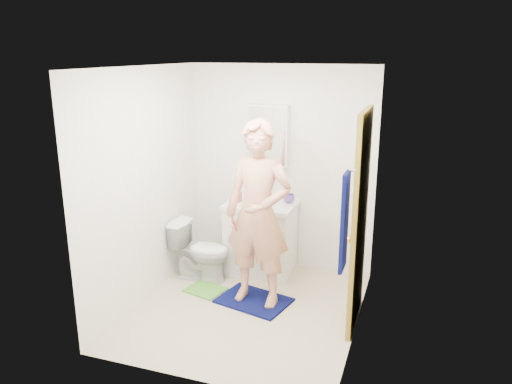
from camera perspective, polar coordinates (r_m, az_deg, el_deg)
floor at (r=5.23m, az=-1.10°, el=-13.34°), size 2.20×2.40×0.02m
ceiling at (r=4.56m, az=-1.26°, el=14.24°), size 2.20×2.40×0.02m
wall_back at (r=5.86m, az=2.88°, el=2.67°), size 2.20×0.02×2.40m
wall_front at (r=3.70m, az=-7.64°, el=-5.53°), size 2.20×0.02×2.40m
wall_left at (r=5.22m, az=-12.69°, el=0.63°), size 0.02×2.40×2.40m
wall_right at (r=4.51m, az=12.21°, el=-1.79°), size 0.02×2.40×2.40m
vanity_cabinet at (r=5.88m, az=0.56°, el=-5.46°), size 0.75×0.55×0.80m
countertop at (r=5.73m, az=0.57°, el=-1.51°), size 0.79×0.59×0.05m
sink_basin at (r=5.73m, az=0.57°, el=-1.36°), size 0.40×0.40×0.03m
faucet at (r=5.87m, az=1.13°, el=-0.22°), size 0.03×0.03×0.12m
medicine_cabinet at (r=5.76m, az=1.30°, el=6.50°), size 0.50×0.12×0.70m
mirror_panel at (r=5.70m, az=1.11°, el=6.41°), size 0.46×0.01×0.66m
door at (r=4.71m, az=11.77°, el=-3.24°), size 0.05×0.80×2.05m
door_knob at (r=4.44m, az=10.65°, el=-5.40°), size 0.07×0.07×0.07m
towel at (r=3.97m, az=10.08°, el=-3.38°), size 0.03×0.24×0.80m
towel_hook at (r=3.84m, az=10.97°, el=2.48°), size 0.06×0.02×0.02m
toilet at (r=5.76m, az=-6.29°, el=-6.69°), size 0.67×0.38×0.68m
bath_mat at (r=5.36m, az=-0.25°, el=-12.30°), size 0.82×0.67×0.02m
green_rug at (r=5.60m, az=-5.82°, el=-11.05°), size 0.47×0.42×0.02m
soap_dispenser at (r=5.76m, az=-2.14°, el=-0.27°), size 0.10×0.10×0.18m
toothbrush_cup at (r=5.74m, az=3.78°, el=-0.74°), size 0.17×0.17×0.10m
man at (r=4.96m, az=0.26°, el=-2.56°), size 0.72×0.50×1.90m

